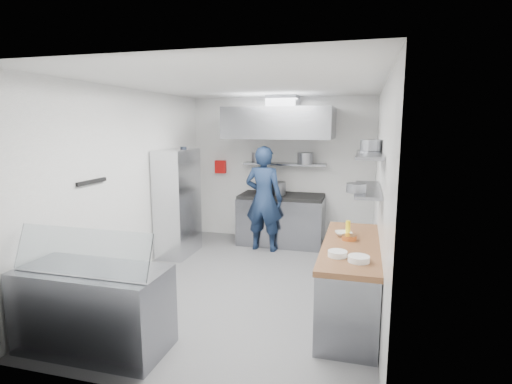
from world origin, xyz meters
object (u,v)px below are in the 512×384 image
(chef, at_px, (264,199))
(display_case, at_px, (94,309))
(wire_rack, at_px, (178,203))
(gas_range, at_px, (281,221))

(chef, bearing_deg, display_case, 82.12)
(chef, relative_size, display_case, 1.27)
(chef, relative_size, wire_rack, 1.03)
(display_case, bearing_deg, wire_rack, 99.97)
(gas_range, bearing_deg, wire_rack, -146.33)
(chef, distance_m, display_case, 3.77)
(gas_range, distance_m, display_case, 4.25)
(wire_rack, distance_m, display_case, 3.10)
(gas_range, height_order, chef, chef)
(chef, xyz_separation_m, display_case, (-0.86, -3.64, -0.53))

